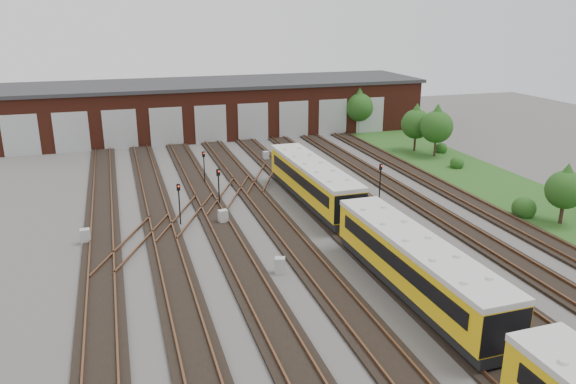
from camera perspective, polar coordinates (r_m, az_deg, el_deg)
name	(u,v)px	position (r m, az deg, el deg)	size (l,w,h in m)	color
ground	(339,259)	(35.00, 5.24, -6.80)	(120.00, 120.00, 0.00)	#4E4B48
track_network	(333,254)	(35.39, 4.63, -6.30)	(30.40, 70.00, 0.33)	black
maintenance_shed	(218,107)	(71.27, -7.13, 8.59)	(51.00, 12.50, 6.35)	#552115
grass_verge	(497,186)	(52.38, 20.48, 0.61)	(8.00, 55.00, 0.05)	#224A18
metro_train	(416,265)	(30.57, 12.83, -7.22)	(2.84, 46.32, 2.95)	black
signal_mast_0	(179,199)	(40.45, -11.01, -0.67)	(0.25, 0.24, 3.01)	black
signal_mast_1	(204,163)	(49.68, -8.53, 2.89)	(0.27, 0.25, 2.94)	black
signal_mast_2	(219,182)	(43.70, -7.06, 0.97)	(0.31, 0.29, 3.02)	black
signal_mast_3	(380,176)	(46.05, 9.37, 1.60)	(0.27, 0.26, 2.86)	black
relay_cabinet_0	(85,236)	(39.18, -19.89, -4.27)	(0.61, 0.51, 1.02)	#AAACAF
relay_cabinet_1	(223,217)	(40.52, -6.62, -2.53)	(0.62, 0.52, 1.04)	#AAACAF
relay_cabinet_2	(280,266)	(32.88, -0.83, -7.48)	(0.59, 0.49, 0.99)	#AAACAF
relay_cabinet_3	(266,156)	(57.44, -2.27, 3.67)	(0.57, 0.47, 0.94)	#AAACAF
relay_cabinet_4	(329,211)	(41.84, 4.20, -1.91)	(0.52, 0.43, 0.87)	#AAACAF
tree_0	(359,104)	(70.46, 7.24, 8.88)	(3.47, 3.47, 5.75)	#352018
tree_1	(416,120)	(62.24, 12.90, 7.10)	(3.18, 3.18, 5.27)	#352018
tree_2	(437,123)	(60.32, 14.89, 6.81)	(3.37, 3.37, 5.58)	#352018
tree_3	(566,185)	(44.01, 26.39, 0.61)	(2.74, 2.74, 4.53)	#352018
bush_0	(524,205)	(45.16, 22.88, -1.22)	(1.76, 1.76, 1.76)	#1C4714
bush_1	(457,161)	(57.01, 16.81, 3.01)	(1.34, 1.34, 1.34)	#1C4714
bush_2	(441,147)	(62.80, 15.32, 4.45)	(1.29, 1.29, 1.29)	#1C4714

